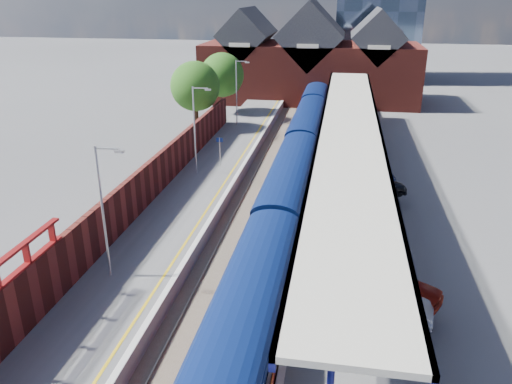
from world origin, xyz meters
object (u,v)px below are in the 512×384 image
platform_sign (220,147)px  parked_car_red (395,284)px  lamp_post_b (105,205)px  parked_car_silver (383,303)px  train (300,148)px  parked_car_blue (368,174)px  lamp_post_c (196,125)px  parked_car_dark (378,186)px  lamp_post_d (238,89)px

platform_sign → parked_car_red: (12.83, -17.56, -0.92)m
lamp_post_b → parked_car_silver: (13.55, -1.23, -3.27)m
train → lamp_post_b: (-7.86, -20.65, 2.87)m
train → parked_car_blue: 7.10m
train → platform_sign: (-6.49, -2.65, 0.57)m
lamp_post_c → parked_car_dark: 14.70m
platform_sign → parked_car_silver: platform_sign is taller
lamp_post_b → platform_sign: 18.20m
train → lamp_post_d: 14.10m
train → parked_car_blue: size_ratio=15.53×
train → parked_car_red: 21.19m
platform_sign → parked_car_silver: size_ratio=0.57×
lamp_post_b → parked_car_red: (14.20, 0.44, -3.23)m
parked_car_silver → parked_car_blue: 17.62m
platform_sign → parked_car_dark: size_ratio=0.59×
lamp_post_b → parked_car_blue: size_ratio=1.65×
parked_car_dark → train: bearing=24.2°
lamp_post_c → lamp_post_d: size_ratio=1.00×
parked_car_blue → lamp_post_b: bearing=163.0°
parked_car_red → lamp_post_b: bearing=117.6°
train → parked_car_red: train is taller
parked_car_red → lamp_post_d: bearing=50.0°
platform_sign → parked_car_dark: (12.78, -4.14, -1.07)m
lamp_post_d → lamp_post_c: bearing=-90.0°
lamp_post_c → parked_car_dark: lamp_post_c is taller
lamp_post_b → parked_car_blue: bearing=50.5°
lamp_post_c → parked_car_silver: (13.55, -17.23, -3.27)m
parked_car_silver → parked_car_dark: size_ratio=1.03×
parked_car_red → platform_sign: bearing=62.0°
lamp_post_d → parked_car_blue: 20.93m
lamp_post_d → parked_car_silver: size_ratio=1.60×
parked_car_dark → lamp_post_b: bearing=115.8°
lamp_post_c → platform_sign: size_ratio=2.80×
lamp_post_d → parked_car_dark: lamp_post_d is taller
parked_car_silver → parked_car_dark: (0.60, 15.09, -0.10)m
lamp_post_b → train: bearing=69.2°
train → parked_car_red: bearing=-72.6°
train → platform_sign: size_ratio=26.37×
parked_car_red → parked_car_dark: 13.42m
platform_sign → train: bearing=22.2°
parked_car_red → parked_car_silver: parked_car_red is taller
lamp_post_c → parked_car_silver: bearing=-51.8°
lamp_post_d → platform_sign: size_ratio=2.80×
lamp_post_d → parked_car_red: size_ratio=1.55×
lamp_post_b → lamp_post_d: bearing=90.0°
parked_car_dark → parked_car_blue: (-0.63, 2.53, -0.03)m
train → parked_car_red: (6.34, -20.21, -0.35)m
lamp_post_b → lamp_post_c: same height
train → lamp_post_c: 9.57m
parked_car_dark → lamp_post_c: bearing=62.8°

